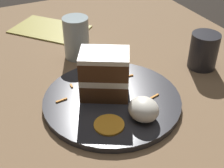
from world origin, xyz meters
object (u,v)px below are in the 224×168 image
object	(u,v)px
plate	(112,100)
orange_garnish	(109,125)
cream_dollop	(144,109)
coffee_mug	(204,49)
menu_card	(50,29)
drinking_glass	(77,40)
cake_slice	(105,74)

from	to	relation	value
plate	orange_garnish	xyz separation A→B (m)	(-0.08, 0.04, 0.01)
plate	cream_dollop	size ratio (longest dim) A/B	4.57
plate	coffee_mug	xyz separation A→B (m)	(0.04, -0.27, 0.04)
orange_garnish	menu_card	world-z (taller)	orange_garnish
plate	menu_card	xyz separation A→B (m)	(0.42, 0.02, -0.00)
plate	cream_dollop	distance (m)	0.09
cream_dollop	drinking_glass	size ratio (longest dim) A/B	0.59
drinking_glass	coffee_mug	distance (m)	0.33
cream_dollop	drinking_glass	distance (m)	0.31
plate	drinking_glass	size ratio (longest dim) A/B	2.68
cream_dollop	coffee_mug	bearing A→B (deg)	-63.48
plate	menu_card	size ratio (longest dim) A/B	1.31
coffee_mug	menu_card	distance (m)	0.48
cake_slice	coffee_mug	size ratio (longest dim) A/B	1.35
cake_slice	menu_card	world-z (taller)	cake_slice
plate	cake_slice	distance (m)	0.06
plate	orange_garnish	distance (m)	0.09
orange_garnish	drinking_glass	xyz separation A→B (m)	(0.30, -0.05, 0.03)
cake_slice	coffee_mug	xyz separation A→B (m)	(0.02, -0.28, -0.02)
plate	cake_slice	size ratio (longest dim) A/B	2.42
plate	menu_card	bearing A→B (deg)	2.19
cake_slice	menu_card	bearing A→B (deg)	-150.48
orange_garnish	menu_card	distance (m)	0.50
cream_dollop	coffee_mug	world-z (taller)	coffee_mug
orange_garnish	drinking_glass	bearing A→B (deg)	-8.91
cream_dollop	menu_card	distance (m)	0.51
plate	cake_slice	bearing A→B (deg)	21.97
drinking_glass	menu_card	world-z (taller)	drinking_glass
coffee_mug	orange_garnish	bearing A→B (deg)	109.85
orange_garnish	drinking_glass	size ratio (longest dim) A/B	0.53
coffee_mug	menu_card	world-z (taller)	coffee_mug
plate	coffee_mug	world-z (taller)	coffee_mug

